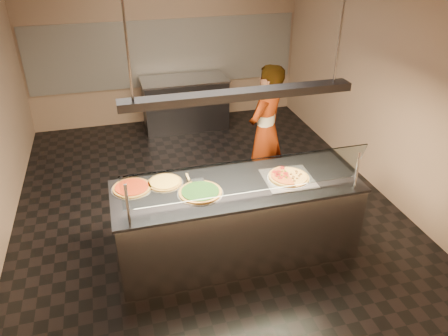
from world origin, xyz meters
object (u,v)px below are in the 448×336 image
object	(u,v)px
pizza_cheese	(165,182)
heat_lamp_housing	(239,95)
serving_counter	(237,220)
pizza_tomato	(132,188)
sneeze_guard	(248,177)
half_pizza_pepperoni	(279,177)
perforated_tray	(288,178)
half_pizza_sausage	(297,175)
prep_table	(185,103)
pizza_spatula	(192,178)
worker	(266,131)
pizza_spinach	(200,192)

from	to	relation	value
pizza_cheese	heat_lamp_housing	xyz separation A→B (m)	(0.74, -0.25, 1.01)
serving_counter	pizza_tomato	bearing A→B (deg)	168.23
sneeze_guard	half_pizza_pepperoni	xyz separation A→B (m)	(0.47, 0.33, -0.26)
perforated_tray	half_pizza_pepperoni	distance (m)	0.11
half_pizza_sausage	prep_table	xyz separation A→B (m)	(-0.55, 3.78, -0.49)
pizza_spatula	heat_lamp_housing	bearing A→B (deg)	-26.14
serving_counter	prep_table	world-z (taller)	same
pizza_cheese	worker	size ratio (longest dim) A/B	0.22
sneeze_guard	worker	distance (m)	1.82
pizza_cheese	pizza_spatula	distance (m)	0.30
perforated_tray	heat_lamp_housing	world-z (taller)	heat_lamp_housing
perforated_tray	worker	size ratio (longest dim) A/B	0.30
worker	heat_lamp_housing	distance (m)	1.82
serving_counter	worker	bearing A→B (deg)	58.08
pizza_tomato	half_pizza_sausage	bearing A→B (deg)	-7.97
pizza_cheese	worker	xyz separation A→B (m)	(1.53, 1.02, -0.03)
pizza_tomato	heat_lamp_housing	world-z (taller)	heat_lamp_housing
sneeze_guard	perforated_tray	distance (m)	0.73
sneeze_guard	half_pizza_sausage	bearing A→B (deg)	25.10
serving_counter	half_pizza_pepperoni	world-z (taller)	half_pizza_pepperoni
perforated_tray	pizza_tomato	world-z (taller)	pizza_tomato
pizza_spinach	heat_lamp_housing	distance (m)	1.09
sneeze_guard	pizza_spinach	bearing A→B (deg)	144.92
pizza_cheese	pizza_spinach	bearing A→B (deg)	-42.22
perforated_tray	prep_table	bearing A→B (deg)	96.72
prep_table	worker	bearing A→B (deg)	-75.29
pizza_cheese	heat_lamp_housing	world-z (taller)	heat_lamp_housing
perforated_tray	pizza_cheese	world-z (taller)	pizza_cheese
pizza_tomato	prep_table	distance (m)	3.77
half_pizza_pepperoni	worker	world-z (taller)	worker
sneeze_guard	prep_table	distance (m)	4.17
pizza_spatula	heat_lamp_housing	distance (m)	1.11
pizza_tomato	pizza_spatula	world-z (taller)	pizza_spatula
serving_counter	prep_table	size ratio (longest dim) A/B	1.72
half_pizza_sausage	heat_lamp_housing	bearing A→B (deg)	178.23
heat_lamp_housing	pizza_cheese	bearing A→B (deg)	161.67
sneeze_guard	half_pizza_pepperoni	distance (m)	0.63
worker	heat_lamp_housing	world-z (taller)	heat_lamp_housing
perforated_tray	pizza_spatula	xyz separation A→B (m)	(-1.03, 0.24, 0.02)
half_pizza_pepperoni	worker	size ratio (longest dim) A/B	0.25
sneeze_guard	perforated_tray	size ratio (longest dim) A/B	4.36
pizza_spatula	prep_table	distance (m)	3.62
half_pizza_pepperoni	pizza_spinach	size ratio (longest dim) A/B	0.93
perforated_tray	pizza_tomato	xyz separation A→B (m)	(-1.68, 0.25, 0.01)
worker	pizza_tomato	bearing A→B (deg)	-10.88
pizza_cheese	pizza_spatula	bearing A→B (deg)	-5.03
sneeze_guard	half_pizza_pepperoni	world-z (taller)	sneeze_guard
pizza_cheese	pizza_spatula	world-z (taller)	pizza_spatula
pizza_cheese	serving_counter	bearing A→B (deg)	-18.33
pizza_spatula	pizza_tomato	bearing A→B (deg)	179.31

